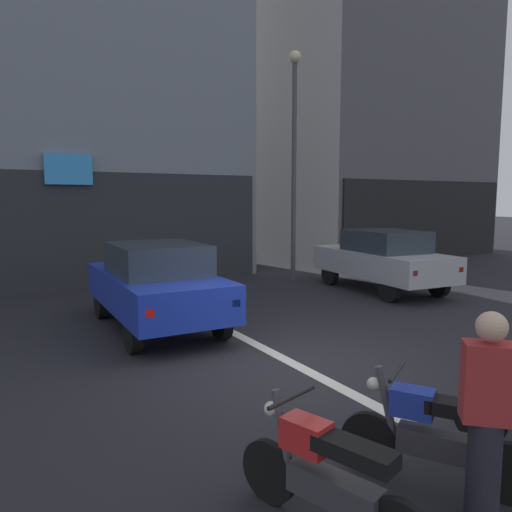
{
  "coord_description": "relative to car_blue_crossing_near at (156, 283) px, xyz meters",
  "views": [
    {
      "loc": [
        -4.0,
        -5.75,
        2.46
      ],
      "look_at": [
        0.5,
        2.0,
        1.4
      ],
      "focal_mm": 33.81,
      "sensor_mm": 36.0,
      "label": 1
    }
  ],
  "objects": [
    {
      "name": "street_lamp",
      "position": [
        5.34,
        3.19,
        3.2
      ],
      "size": [
        0.36,
        0.36,
        6.71
      ],
      "color": "#47474C",
      "rests_on": "ground"
    },
    {
      "name": "car_blue_crossing_near",
      "position": [
        0.0,
        0.0,
        0.0
      ],
      "size": [
        1.87,
        4.15,
        1.64
      ],
      "color": "black",
      "rests_on": "ground"
    },
    {
      "name": "car_silver_parked_kerbside",
      "position": [
        6.49,
        0.65,
        0.0
      ],
      "size": [
        2.16,
        4.25,
        1.64
      ],
      "color": "black",
      "rests_on": "ground"
    },
    {
      "name": "motorcycle_blue_row_left_mid",
      "position": [
        0.42,
        -6.1,
        -0.43
      ],
      "size": [
        0.93,
        1.46,
        0.98
      ],
      "color": "black",
      "rests_on": "ground"
    },
    {
      "name": "person_by_motorcycles",
      "position": [
        0.25,
        -6.68,
        -0.03
      ],
      "size": [
        0.41,
        0.41,
        1.67
      ],
      "color": "#23232D",
      "rests_on": "ground"
    },
    {
      "name": "ground_plane",
      "position": [
        1.12,
        -2.98,
        -0.89
      ],
      "size": [
        120.0,
        120.0,
        0.0
      ],
      "primitive_type": "plane",
      "color": "#232328"
    },
    {
      "name": "building_far_right",
      "position": [
        13.04,
        9.67,
        7.34
      ],
      "size": [
        9.23,
        9.82,
        16.47
      ],
      "color": "#56565B",
      "rests_on": "ground"
    },
    {
      "name": "lane_centre_line",
      "position": [
        1.12,
        3.02,
        -0.88
      ],
      "size": [
        0.2,
        18.0,
        0.01
      ],
      "primitive_type": "cube",
      "color": "silver",
      "rests_on": "ground"
    },
    {
      "name": "motorcycle_red_row_leftmost",
      "position": [
        -0.77,
        -6.13,
        -0.43
      ],
      "size": [
        0.66,
        1.61,
        0.98
      ],
      "color": "black",
      "rests_on": "ground"
    },
    {
      "name": "building_mid_block",
      "position": [
        0.0,
        9.67,
        6.43
      ],
      "size": [
        10.17,
        9.65,
        14.66
      ],
      "color": "gray",
      "rests_on": "ground"
    }
  ]
}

